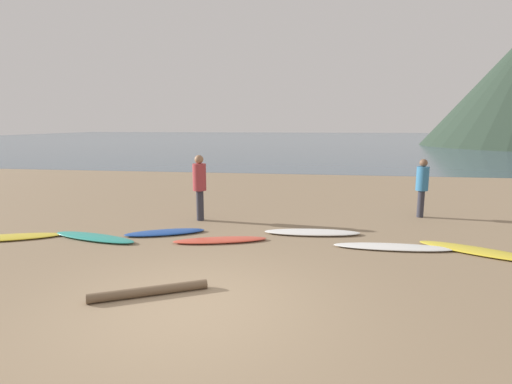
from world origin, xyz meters
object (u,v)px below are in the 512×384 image
object	(u,v)px
surfboard_4	(312,232)
surfboard_5	(393,247)
surfboard_1	(94,237)
surfboard_0	(4,238)
surfboard_6	(481,252)
surfboard_3	(220,240)
driftwood_log	(149,291)
person_0	(422,183)
surfboard_2	(165,232)
person_1	(200,182)

from	to	relation	value
surfboard_4	surfboard_5	world-z (taller)	surfboard_4
surfboard_1	surfboard_0	bearing A→B (deg)	-158.41
surfboard_5	surfboard_6	xyz separation A→B (m)	(1.75, -0.07, 0.00)
surfboard_1	surfboard_6	distance (m)	8.50
surfboard_3	surfboard_5	xyz separation A→B (m)	(3.80, 0.06, -0.00)
surfboard_5	driftwood_log	xyz separation A→B (m)	(-4.22, -3.04, 0.04)
surfboard_6	person_0	distance (m)	3.41
surfboard_4	person_0	bearing A→B (deg)	32.32
surfboard_2	person_0	size ratio (longest dim) A/B	1.15
surfboard_4	person_1	distance (m)	3.41
surfboard_2	surfboard_6	bearing A→B (deg)	-26.86
surfboard_6	person_1	world-z (taller)	person_1
surfboard_2	surfboard_6	xyz separation A→B (m)	(7.03, -0.44, -0.00)
surfboard_4	person_0	xyz separation A→B (m)	(3.05, 2.29, 0.94)
surfboard_4	surfboard_5	distance (m)	1.96
surfboard_2	surfboard_5	distance (m)	5.30
person_0	person_1	bearing A→B (deg)	62.80
surfboard_5	person_1	xyz separation A→B (m)	(-4.84, 1.88, 1.03)
surfboard_3	surfboard_1	bearing A→B (deg)	168.29
surfboard_6	surfboard_1	bearing A→B (deg)	-150.00
surfboard_1	surfboard_6	xyz separation A→B (m)	(8.50, 0.23, -0.01)
surfboard_4	surfboard_5	bearing A→B (deg)	-31.82
surfboard_0	surfboard_5	bearing A→B (deg)	-18.05
surfboard_0	surfboard_1	distance (m)	2.10
surfboard_2	surfboard_3	size ratio (longest dim) A/B	0.90
surfboard_0	surfboard_3	xyz separation A→B (m)	(5.03, 0.53, 0.01)
surfboard_3	person_0	bearing A→B (deg)	16.15
surfboard_2	driftwood_log	bearing A→B (deg)	-95.98
surfboard_3	surfboard_5	bearing A→B (deg)	-15.34
surfboard_0	surfboard_4	size ratio (longest dim) A/B	1.07
surfboard_0	surfboard_4	bearing A→B (deg)	-10.01
person_0	person_1	size ratio (longest dim) A/B	0.92
surfboard_5	person_1	bearing A→B (deg)	157.81
surfboard_5	surfboard_6	world-z (taller)	surfboard_6
surfboard_6	person_1	distance (m)	6.94
surfboard_1	person_1	world-z (taller)	person_1
surfboard_2	driftwood_log	size ratio (longest dim) A/B	1.05
surfboard_0	surfboard_6	xyz separation A→B (m)	(10.58, 0.53, 0.00)
surfboard_0	driftwood_log	world-z (taller)	driftwood_log
surfboard_0	surfboard_2	distance (m)	3.68
surfboard_2	person_1	size ratio (longest dim) A/B	1.06
surfboard_6	person_0	xyz separation A→B (m)	(-0.43, 3.25, 0.95)
surfboard_0	person_1	distance (m)	4.81
surfboard_5	driftwood_log	distance (m)	5.20
surfboard_0	surfboard_5	distance (m)	8.86
surfboard_0	surfboard_2	bearing A→B (deg)	-6.68
surfboard_0	driftwood_log	xyz separation A→B (m)	(4.61, -2.44, 0.04)
surfboard_3	person_0	world-z (taller)	person_0
surfboard_1	surfboard_3	bearing A→B (deg)	17.95
surfboard_4	surfboard_0	bearing A→B (deg)	-172.64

